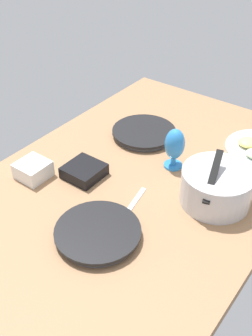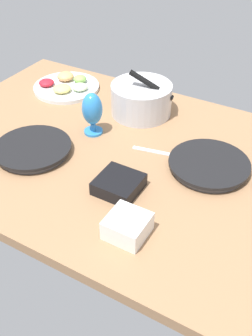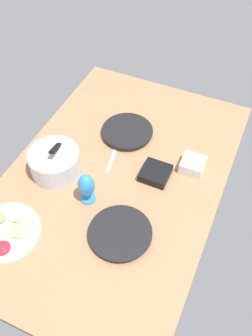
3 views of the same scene
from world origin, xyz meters
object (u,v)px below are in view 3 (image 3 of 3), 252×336
Objects in this scene: fruit_platter at (6,231)px; hurricane_glass_blue at (87,186)px; mixing_bowl at (55,162)px; square_bowl_white at (193,164)px; square_bowl_black at (156,173)px; dinner_plate_left at (120,233)px; dinner_plate_right at (127,132)px.

hurricane_glass_blue is (31.28, -24.44, 8.14)cm from fruit_platter.
mixing_bowl reaches higher than square_bowl_white.
hurricane_glass_blue is 1.50× the size of square_bowl_white.
mixing_bowl is 40.66cm from fruit_platter.
hurricane_glass_blue is at bearing 137.02° from square_bowl_black.
square_bowl_black is at bearing -40.35° from fruit_platter.
hurricane_glass_blue reaches higher than fruit_platter.
dinner_plate_left is 2.47× the size of square_bowl_white.
dinner_plate_left is 49.89cm from mixing_bowl.
square_bowl_white is at bearing -65.05° from mixing_bowl.
dinner_plate_left is 1.00× the size of dinner_plate_right.
mixing_bowl is at bearing 68.41° from hurricane_glass_blue.
dinner_plate_left is at bearing -67.27° from fruit_platter.
dinner_plate_left is 37.79cm from square_bowl_black.
dinner_plate_right is 1.65× the size of hurricane_glass_blue.
fruit_platter is at bearing 142.00° from hurricane_glass_blue.
square_bowl_black is (17.00, -47.04, -4.37)cm from mixing_bowl.
square_bowl_black is (-21.55, -24.98, 0.93)cm from dinner_plate_right.
square_bowl_black reaches higher than dinner_plate_right.
square_bowl_white is (49.75, -17.33, 1.96)cm from dinner_plate_left.
dinner_plate_right is at bearing 21.21° from dinner_plate_left.
square_bowl_white is (29.03, -62.39, -3.38)cm from mixing_bowl.
hurricane_glass_blue reaches higher than square_bowl_black.
dinner_plate_left is 50.64cm from fruit_platter.
square_bowl_white is (-9.53, -40.34, 1.91)cm from dinner_plate_right.
mixing_bowl is at bearing 65.30° from dinner_plate_left.
square_bowl_black is at bearing -42.98° from hurricane_glass_blue.
mixing_bowl is at bearing -2.34° from fruit_platter.
mixing_bowl reaches higher than square_bowl_black.
hurricane_glass_blue is at bearing 133.85° from square_bowl_white.
fruit_platter is at bearing 139.65° from square_bowl_black.
fruit_platter is 75.19cm from square_bowl_black.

